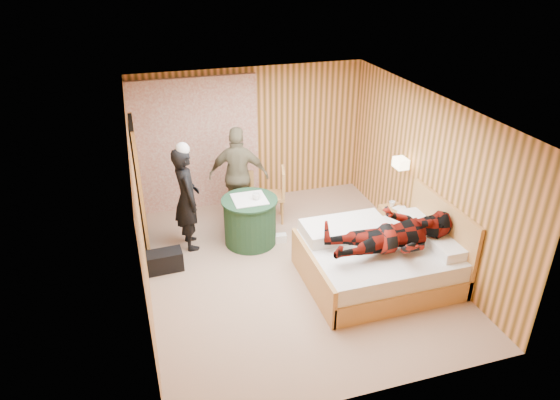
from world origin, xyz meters
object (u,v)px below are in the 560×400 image
object	(u,v)px
round_table	(250,221)
wall_lamp	(401,163)
chair_near	(277,191)
woman_standing	(187,199)
man_on_bed	(394,226)
nightstand	(394,223)
bed	(380,259)
man_at_table	(239,176)
duffel_bag	(164,261)
chair_far	(241,194)

from	to	relation	value
round_table	wall_lamp	bearing A→B (deg)	-10.98
chair_near	woman_standing	world-z (taller)	woman_standing
man_on_bed	round_table	bearing A→B (deg)	132.23
nightstand	woman_standing	world-z (taller)	woman_standing
wall_lamp	man_on_bed	size ratio (longest dim) A/B	0.15
round_table	chair_near	size ratio (longest dim) A/B	0.93
bed	nightstand	xyz separation A→B (m)	(0.76, 0.98, -0.06)
chair_near	man_at_table	world-z (taller)	man_at_table
nightstand	round_table	size ratio (longest dim) A/B	0.59
bed	woman_standing	distance (m)	3.07
chair_near	woman_standing	size ratio (longest dim) A/B	0.57
bed	duffel_bag	distance (m)	3.18
chair_far	chair_near	bearing A→B (deg)	7.56
duffel_bag	nightstand	bearing A→B (deg)	-5.00
bed	chair_far	size ratio (longest dim) A/B	2.25
duffel_bag	man_on_bed	distance (m)	3.39
man_at_table	man_on_bed	world-z (taller)	man_on_bed
man_at_table	woman_standing	bearing A→B (deg)	49.03
bed	duffel_bag	bearing A→B (deg)	159.41
round_table	chair_near	xyz separation A→B (m)	(0.62, 0.60, 0.16)
round_table	chair_far	world-z (taller)	chair_far
chair_far	duffel_bag	bearing A→B (deg)	-125.20
duffel_bag	man_at_table	distance (m)	1.96
wall_lamp	bed	xyz separation A→B (m)	(-0.80, -1.05, -0.97)
chair_near	duffel_bag	size ratio (longest dim) A/B	1.79
chair_far	man_at_table	bearing A→B (deg)	135.26
bed	round_table	size ratio (longest dim) A/B	2.33
round_table	duffel_bag	size ratio (longest dim) A/B	1.66
chair_far	wall_lamp	bearing A→B (deg)	-8.94
bed	man_at_table	size ratio (longest dim) A/B	1.21
chair_far	woman_standing	xyz separation A→B (m)	(-0.98, -0.51, 0.30)
wall_lamp	chair_near	xyz separation A→B (m)	(-1.73, 1.06, -0.74)
chair_near	bed	bearing A→B (deg)	38.15
wall_lamp	man_at_table	bearing A→B (deg)	152.83
chair_far	man_at_table	size ratio (longest dim) A/B	0.54
duffel_bag	man_at_table	size ratio (longest dim) A/B	0.31
chair_far	woman_standing	distance (m)	1.14
nightstand	chair_far	xyz separation A→B (m)	(-2.29, 1.24, 0.28)
bed	chair_near	xyz separation A→B (m)	(-0.93, 2.11, 0.23)
round_table	woman_standing	bearing A→B (deg)	168.51
nightstand	man_on_bed	xyz separation A→B (m)	(-0.73, -1.21, 0.73)
chair_far	man_on_bed	bearing A→B (deg)	-39.98
wall_lamp	round_table	bearing A→B (deg)	169.02
nightstand	round_table	world-z (taller)	round_table
wall_lamp	round_table	size ratio (longest dim) A/B	0.29
chair_near	man_at_table	bearing A→B (deg)	-89.34
nightstand	chair_near	xyz separation A→B (m)	(-1.69, 1.13, 0.30)
chair_far	duffel_bag	distance (m)	1.86
nightstand	chair_far	size ratio (longest dim) A/B	0.57
man_on_bed	chair_far	bearing A→B (deg)	122.47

